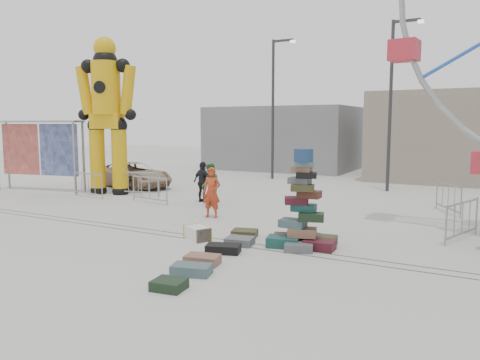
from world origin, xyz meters
The scene contains 25 objects.
ground centered at (0.00, 0.00, 0.00)m, with size 90.00×90.00×0.00m, color #9E9E99.
track_line_near centered at (0.00, 0.60, 0.00)m, with size 40.00×0.04×0.01m, color #47443F.
track_line_far centered at (0.00, 1.00, 0.00)m, with size 40.00×0.04×0.01m, color #47443F.
building_left centered at (-6.00, 22.00, 2.20)m, with size 10.00×8.00×4.40m, color gray.
lamp_post_right centered at (3.09, 13.00, 4.48)m, with size 1.41×0.25×8.00m.
lamp_post_left centered at (-3.91, 15.00, 4.48)m, with size 1.41×0.25×8.00m.
suitcase_tower centered at (3.11, 1.39, 0.72)m, with size 1.87×1.64×2.58m.
crash_test_dummy centered at (-8.09, 5.90, 3.85)m, with size 2.88×1.40×7.30m.
banner_scaffold centered at (-11.66, 5.02, 2.54)m, with size 4.73×1.64×3.38m.
steamer_trunk centered at (0.28, 0.66, 0.18)m, with size 0.79×0.45×0.37m, color silver.
row_case_0 centered at (1.27, 1.61, 0.10)m, with size 0.71×0.56×0.20m, color #3B3B1D.
row_case_1 centered at (1.59, 0.73, 0.10)m, with size 0.72×0.58×0.20m, color #575B5E.
row_case_2 centered at (1.60, -0.15, 0.11)m, with size 0.85×0.49×0.21m, color black.
row_case_3 centered at (1.68, -1.22, 0.11)m, with size 0.78×0.50×0.22m, color #885B45.
row_case_4 centered at (1.88, -1.95, 0.11)m, with size 0.84×0.50×0.22m, color #455F63.
row_case_5 centered at (2.01, -2.92, 0.10)m, with size 0.63×0.53×0.20m, color black.
barricade_dummy_a centered at (-8.21, 4.73, 0.55)m, with size 2.00×0.10×1.10m, color gray, non-canonical shape.
barricade_dummy_b centered at (-6.55, 6.12, 0.55)m, with size 2.00×0.10×1.10m, color gray, non-canonical shape.
barricade_dummy_c centered at (-4.85, 4.85, 0.55)m, with size 2.00×0.10×1.10m, color gray, non-canonical shape.
barricade_wheel_front centered at (6.76, 4.16, 0.55)m, with size 2.00×0.10×1.10m, color gray, non-canonical shape.
barricade_wheel_back centered at (6.07, 8.30, 0.55)m, with size 2.00×0.10×1.10m, color gray, non-canonical shape.
pedestrian_red centered at (-1.01, 3.50, 0.87)m, with size 0.64×0.42×1.74m, color #AB3518.
pedestrian_green centered at (-2.33, 5.50, 0.83)m, with size 0.81×0.63×1.67m, color #186224.
pedestrian_black centered at (-3.05, 6.07, 0.84)m, with size 0.98×0.41×1.68m, color black.
parked_suv centered at (-8.67, 8.19, 0.64)m, with size 2.12×4.60×1.28m, color tan.
Camera 1 is at (7.44, -9.99, 3.21)m, focal length 35.00 mm.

